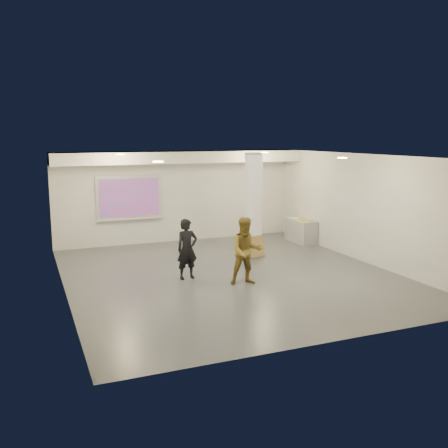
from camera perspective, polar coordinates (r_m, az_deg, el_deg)
name	(u,v)px	position (r m, az deg, el deg)	size (l,w,h in m)	color
floor	(230,275)	(12.73, 0.68, -5.84)	(8.00, 9.00, 0.01)	#3B3F43
ceiling	(230,156)	(12.25, 0.71, 7.78)	(8.00, 9.00, 0.01)	white
wall_back	(177,196)	(16.60, -5.37, 3.16)	(8.00, 0.01, 3.00)	silver
wall_front	(335,257)	(8.52, 12.58, -3.72)	(8.00, 0.01, 3.00)	silver
wall_left	(62,228)	(11.48, -18.03, -0.43)	(0.01, 9.00, 3.00)	silver
wall_right	(362,208)	(14.42, 15.51, 1.78)	(0.01, 9.00, 3.00)	silver
soffit_band	(182,157)	(15.97, -4.86, 7.65)	(8.00, 1.10, 0.36)	white
downlight_nw	(120,154)	(14.02, -11.76, 7.78)	(0.22, 0.22, 0.02)	#FFCE85
downlight_ne	(265,152)	(15.44, 4.66, 8.16)	(0.22, 0.22, 0.02)	#FFCE85
downlight_sw	(158,162)	(10.12, -7.55, 7.08)	(0.22, 0.22, 0.02)	#FFCE85
downlight_se	(342,158)	(12.01, 13.37, 7.36)	(0.22, 0.22, 0.02)	#FFCE85
column	(253,204)	(14.63, 3.37, 2.25)	(0.52, 0.52, 3.00)	white
projection_screen	(129,198)	(16.16, -10.76, 2.93)	(2.10, 0.13, 1.42)	silver
credenza	(301,231)	(16.71, 8.76, -0.77)	(0.54, 1.29, 0.75)	gray
papers_stack	(295,218)	(16.86, 8.14, 0.68)	(0.24, 0.30, 0.02)	silver
postit_pad	(304,220)	(16.51, 9.09, 0.47)	(0.23, 0.31, 0.03)	yellow
cardboard_back	(256,247)	(14.50, 3.63, -2.61)	(0.57, 0.05, 0.62)	olive
cardboard_front	(249,249)	(14.42, 2.86, -2.81)	(0.50, 0.05, 0.55)	olive
woman	(187,249)	(12.27, -4.24, -2.88)	(0.54, 0.36, 1.49)	black
man	(246,251)	(11.80, 2.57, -3.11)	(0.78, 0.61, 1.61)	olive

